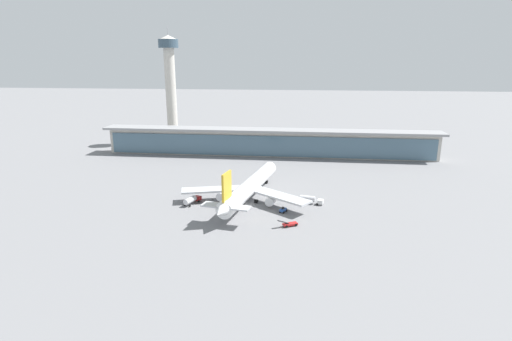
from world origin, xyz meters
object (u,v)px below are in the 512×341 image
Objects in this scene: service_truck_by_tail_white at (310,199)px; control_tower at (170,82)px; service_truck_mid_apron_blue at (283,210)px; airliner_on_stand at (249,187)px; service_truck_near_nose_red at (192,200)px; service_truck_under_wing_red at (290,224)px.

control_tower is at bearing 129.69° from service_truck_by_tail_white.
service_truck_by_tail_white reaches higher than service_truck_mid_apron_blue.
service_truck_by_tail_white is at bearing -0.99° from airliner_on_stand.
service_truck_near_nose_red is at bearing -68.85° from control_tower.
service_truck_mid_apron_blue is 0.37× the size of service_truck_by_tail_white.
service_truck_under_wing_red is at bearing -54.79° from airliner_on_stand.
airliner_on_stand is 23.10m from service_truck_by_tail_white.
service_truck_near_nose_red reaches higher than service_truck_under_wing_red.
service_truck_near_nose_red is at bearing 172.72° from service_truck_mid_apron_blue.
service_truck_near_nose_red is (-20.59, -6.16, -3.72)m from airliner_on_stand.
airliner_on_stand reaches higher than service_truck_near_nose_red.
service_truck_mid_apron_blue is 0.05× the size of control_tower.
control_tower is (-42.06, 108.73, 36.96)m from service_truck_near_nose_red.
service_truck_by_tail_white is 138.81m from control_tower.
control_tower is at bearing 111.15° from service_truck_near_nose_red.
airliner_on_stand is 7.28× the size of service_truck_near_nose_red.
airliner_on_stand is 9.73× the size of service_truck_under_wing_red.
control_tower reaches higher than service_truck_under_wing_red.
service_truck_mid_apron_blue is at bearing -133.35° from service_truck_by_tail_white.
service_truck_under_wing_red is (15.90, -22.53, -4.62)m from airliner_on_stand.
airliner_on_stand is 19.46× the size of service_truck_mid_apron_blue.
service_truck_mid_apron_blue is (-2.63, 12.04, 0.07)m from service_truck_under_wing_red.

